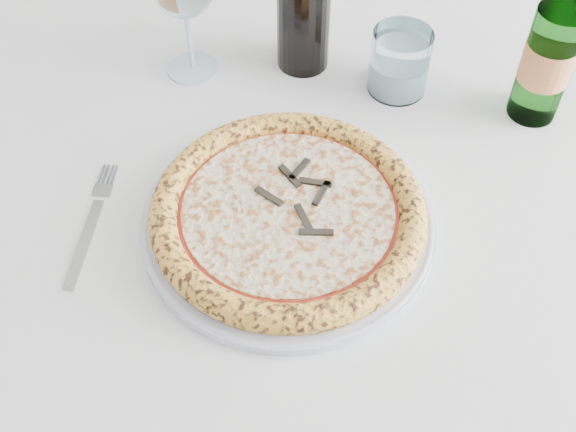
{
  "coord_description": "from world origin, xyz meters",
  "views": [
    {
      "loc": [
        0.2,
        -0.69,
        1.44
      ],
      "look_at": [
        0.16,
        -0.15,
        0.78
      ],
      "focal_mm": 45.0,
      "sensor_mm": 36.0,
      "label": 1
    }
  ],
  "objects_px": {
    "plate": "(288,222)",
    "tumbler": "(399,66)",
    "beer_bottle": "(551,52)",
    "pizza": "(288,213)",
    "dining_table": "(294,210)"
  },
  "relations": [
    {
      "from": "tumbler",
      "to": "beer_bottle",
      "type": "xyz_separation_m",
      "value": [
        0.19,
        -0.03,
        0.06
      ]
    },
    {
      "from": "plate",
      "to": "beer_bottle",
      "type": "xyz_separation_m",
      "value": [
        0.32,
        0.23,
        0.09
      ]
    },
    {
      "from": "pizza",
      "to": "beer_bottle",
      "type": "bearing_deg",
      "value": 36.42
    },
    {
      "from": "beer_bottle",
      "to": "dining_table",
      "type": "bearing_deg",
      "value": -157.08
    },
    {
      "from": "plate",
      "to": "tumbler",
      "type": "distance_m",
      "value": 0.3
    },
    {
      "from": "plate",
      "to": "pizza",
      "type": "height_order",
      "value": "pizza"
    },
    {
      "from": "dining_table",
      "to": "plate",
      "type": "height_order",
      "value": "plate"
    },
    {
      "from": "plate",
      "to": "beer_bottle",
      "type": "height_order",
      "value": "beer_bottle"
    },
    {
      "from": "plate",
      "to": "tumbler",
      "type": "relative_size",
      "value": 3.79
    },
    {
      "from": "dining_table",
      "to": "beer_bottle",
      "type": "height_order",
      "value": "beer_bottle"
    },
    {
      "from": "pizza",
      "to": "tumbler",
      "type": "relative_size",
      "value": 3.53
    },
    {
      "from": "dining_table",
      "to": "beer_bottle",
      "type": "distance_m",
      "value": 0.39
    },
    {
      "from": "plate",
      "to": "beer_bottle",
      "type": "distance_m",
      "value": 0.41
    },
    {
      "from": "plate",
      "to": "tumbler",
      "type": "bearing_deg",
      "value": 63.93
    },
    {
      "from": "dining_table",
      "to": "tumbler",
      "type": "distance_m",
      "value": 0.25
    }
  ]
}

